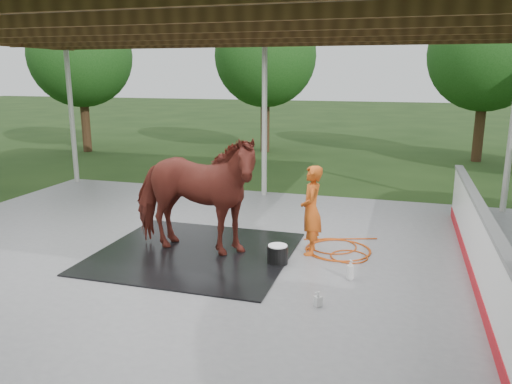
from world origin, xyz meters
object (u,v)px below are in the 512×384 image
(horse, at_px, (193,194))
(handler, at_px, (311,210))
(dasher_board, at_px, (481,254))
(wash_bucket, at_px, (278,254))

(horse, bearing_deg, handler, -70.80)
(dasher_board, bearing_deg, wash_bucket, 178.03)
(horse, relative_size, handler, 1.59)
(handler, xyz_separation_m, wash_bucket, (-0.43, -0.65, -0.62))
(wash_bucket, bearing_deg, dasher_board, -1.97)
(horse, distance_m, handler, 2.07)
(dasher_board, distance_m, horse, 4.64)
(handler, bearing_deg, horse, -82.18)
(horse, height_order, wash_bucket, horse)
(dasher_board, xyz_separation_m, wash_bucket, (-3.09, 0.11, -0.38))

